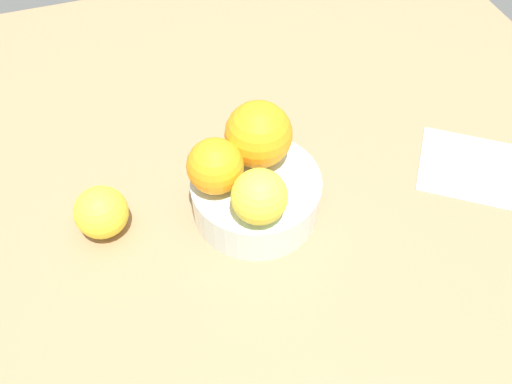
{
  "coord_description": "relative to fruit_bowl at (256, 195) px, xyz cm",
  "views": [
    {
      "loc": [
        -12.89,
        -39.38,
        54.56
      ],
      "look_at": [
        0.0,
        0.0,
        3.26
      ],
      "focal_mm": 38.01,
      "sensor_mm": 36.0,
      "label": 1
    }
  ],
  "objects": [
    {
      "name": "ground_plane",
      "position": [
        0.0,
        0.0,
        -3.59
      ],
      "size": [
        110.0,
        110.0,
        2.0
      ],
      "primitive_type": "cube",
      "color": "#997551"
    },
    {
      "name": "fruit_bowl",
      "position": [
        0.0,
        0.0,
        0.0
      ],
      "size": [
        15.76,
        15.76,
        5.43
      ],
      "color": "silver",
      "rests_on": "ground_plane"
    },
    {
      "name": "orange_in_bowl_0",
      "position": [
        1.42,
        3.39,
        6.87
      ],
      "size": [
        8.06,
        8.06,
        8.06
      ],
      "primitive_type": "sphere",
      "color": "orange",
      "rests_on": "fruit_bowl"
    },
    {
      "name": "folded_napkin",
      "position": [
        29.0,
        -2.12,
        -2.44
      ],
      "size": [
        16.66,
        16.66,
        0.3
      ],
      "primitive_type": "cube",
      "rotation": [
        0.0,
        0.0,
        -0.61
      ],
      "color": "silver",
      "rests_on": "ground_plane"
    },
    {
      "name": "orange_loose_0",
      "position": [
        -18.37,
        2.8,
        0.62
      ],
      "size": [
        6.42,
        6.42,
        6.42
      ],
      "primitive_type": "sphere",
      "color": "yellow",
      "rests_on": "ground_plane"
    },
    {
      "name": "orange_in_bowl_2",
      "position": [
        -4.6,
        0.81,
        6.13
      ],
      "size": [
        6.59,
        6.59,
        6.59
      ],
      "primitive_type": "sphere",
      "color": "orange",
      "rests_on": "fruit_bowl"
    },
    {
      "name": "orange_in_bowl_1",
      "position": [
        -1.19,
        -4.83,
        6.0
      ],
      "size": [
        6.32,
        6.32,
        6.32
      ],
      "primitive_type": "sphere",
      "color": "yellow",
      "rests_on": "fruit_bowl"
    }
  ]
}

